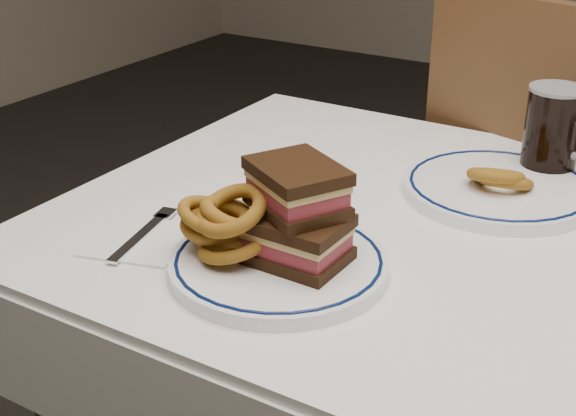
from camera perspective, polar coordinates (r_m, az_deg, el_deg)
The scene contains 10 objects.
dining_table at distance 1.19m, azimuth 13.96°, elevation -6.96°, with size 1.27×0.87×0.75m.
chair_far at distance 1.72m, azimuth 18.37°, elevation -0.87°, with size 0.57×0.57×1.00m.
main_plate at distance 1.03m, azimuth -0.67°, elevation -3.97°, with size 0.28×0.28×0.02m.
reuben_sandwich at distance 1.00m, azimuth 0.67°, elevation -0.38°, with size 0.15×0.14×0.12m.
onion_rings_main at distance 1.03m, azimuth -4.54°, elevation -1.16°, with size 0.14×0.12×0.13m.
ketchup_ramekin at distance 1.09m, azimuth 0.56°, elevation -0.62°, with size 0.06×0.06×0.03m.
beer_mug at distance 1.36m, azimuth 18.38°, elevation 5.16°, with size 0.13×0.09×0.15m.
far_plate at distance 1.29m, azimuth 14.77°, elevation 1.39°, with size 0.29×0.29×0.02m.
onion_rings_far at distance 1.27m, azimuth 14.86°, elevation 2.05°, with size 0.10×0.10×0.06m.
napkin_fork at distance 1.13m, azimuth -10.47°, elevation -2.15°, with size 0.16×0.18×0.01m.
Camera 1 is at (0.27, -0.98, 1.26)m, focal length 50.00 mm.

